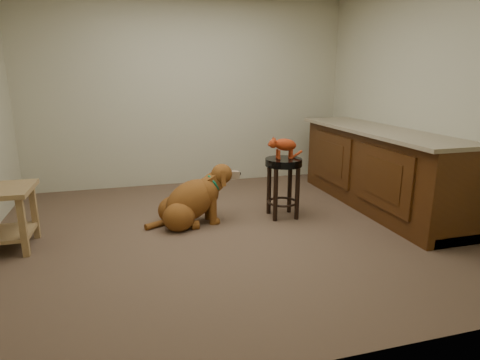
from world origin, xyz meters
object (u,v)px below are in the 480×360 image
object	(u,v)px
padded_stool	(283,176)
tabby_kitten	(283,145)
wood_stool	(331,162)
golden_retriever	(192,202)
side_table	(1,209)

from	to	relation	value
padded_stool	tabby_kitten	distance (m)	0.34
wood_stool	padded_stool	bearing A→B (deg)	-138.47
padded_stool	wood_stool	world-z (taller)	wood_stool
padded_stool	tabby_kitten	size ratio (longest dim) A/B	1.53
wood_stool	tabby_kitten	bearing A→B (deg)	-138.77
golden_retriever	tabby_kitten	xyz separation A→B (m)	(1.00, -0.03, 0.55)
side_table	tabby_kitten	size ratio (longest dim) A/B	1.34
side_table	golden_retriever	size ratio (longest dim) A/B	0.55
wood_stool	golden_retriever	size ratio (longest dim) A/B	0.64
side_table	tabby_kitten	bearing A→B (deg)	2.85
wood_stool	tabby_kitten	distance (m)	1.55
padded_stool	side_table	size ratio (longest dim) A/B	1.14
padded_stool	wood_stool	size ratio (longest dim) A/B	0.98
side_table	golden_retriever	world-z (taller)	golden_retriever
padded_stool	golden_retriever	distance (m)	1.04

